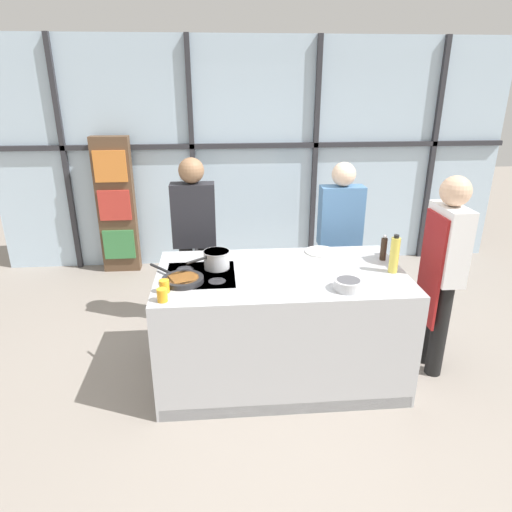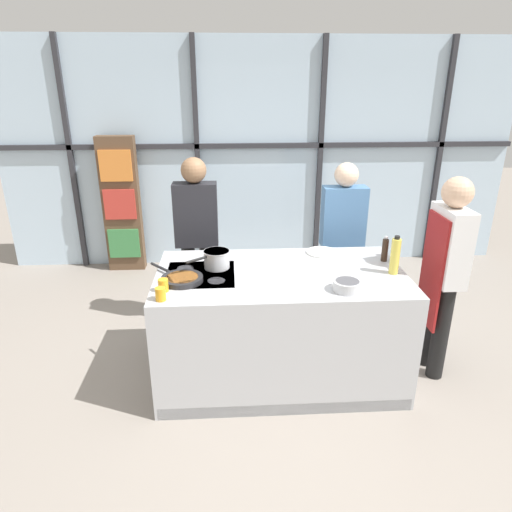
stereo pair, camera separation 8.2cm
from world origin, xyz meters
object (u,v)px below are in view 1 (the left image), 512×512
chef (443,265)px  frying_pan (182,279)px  pepper_grinder (384,248)px  saucepan (216,259)px  spectator_far_left (194,233)px  white_plate (321,252)px  juice_glass_near (162,295)px  spectator_center_left (340,233)px  mixing_bowl (348,284)px  oil_bottle (394,255)px  juice_glass_far (164,286)px

chef → frying_pan: (-2.03, -0.10, 0.00)m
pepper_grinder → saucepan: bearing=-177.4°
chef → spectator_far_left: 2.19m
white_plate → juice_glass_near: size_ratio=2.98×
spectator_center_left → white_plate: spectator_center_left is taller
mixing_bowl → spectator_far_left: bearing=131.8°
chef → saucepan: (-1.78, 0.14, 0.05)m
spectator_far_left → saucepan: size_ratio=5.03×
spectator_center_left → white_plate: 0.61m
frying_pan → mixing_bowl: bearing=-10.9°
frying_pan → spectator_far_left: bearing=87.4°
chef → saucepan: size_ratio=5.00×
oil_bottle → pepper_grinder: oil_bottle is taller
frying_pan → oil_bottle: (1.61, 0.05, 0.12)m
white_plate → juice_glass_near: (-1.26, -0.81, 0.04)m
oil_bottle → pepper_grinder: size_ratio=1.40×
chef → mixing_bowl: 0.92m
saucepan → mixing_bowl: size_ratio=1.62×
chef → mixing_bowl: (-0.86, -0.33, 0.02)m
spectator_center_left → white_plate: bearing=60.2°
chef → saucepan: 1.79m
pepper_grinder → juice_glass_far: size_ratio=2.37×
spectator_far_left → pepper_grinder: spectator_far_left is taller
spectator_center_left → juice_glass_near: bearing=40.7°
pepper_grinder → spectator_center_left: bearing=102.9°
spectator_center_left → frying_pan: bearing=35.6°
chef → saucepan: chef is taller
white_plate → oil_bottle: oil_bottle is taller
mixing_bowl → juice_glass_near: (-1.29, -0.08, 0.01)m
frying_pan → pepper_grinder: pepper_grinder is taller
frying_pan → saucepan: 0.35m
pepper_grinder → white_plate: bearing=156.1°
saucepan → white_plate: 0.94m
chef → mixing_bowl: chef is taller
white_plate → pepper_grinder: pepper_grinder is taller
spectator_far_left → juice_glass_near: bearing=83.3°
mixing_bowl → oil_bottle: oil_bottle is taller
spectator_center_left → juice_glass_near: spectator_center_left is taller
spectator_far_left → saucepan: bearing=104.5°
mixing_bowl → oil_bottle: bearing=32.9°
spectator_far_left → spectator_center_left: bearing=-180.0°
spectator_center_left → mixing_bowl: bearing=77.9°
spectator_center_left → white_plate: (-0.30, -0.53, 0.02)m
mixing_bowl → pepper_grinder: 0.69m
juice_glass_near → juice_glass_far: bearing=90.0°
spectator_far_left → spectator_center_left: spectator_far_left is taller
spectator_far_left → juice_glass_far: size_ratio=18.32×
spectator_center_left → mixing_bowl: 1.29m
spectator_center_left → pepper_grinder: (0.17, -0.73, 0.11)m
spectator_center_left → oil_bottle: bearing=99.1°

